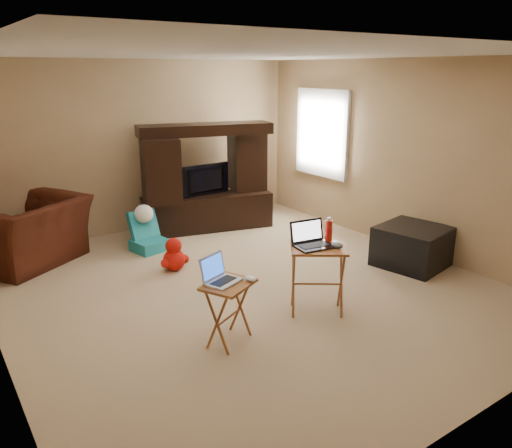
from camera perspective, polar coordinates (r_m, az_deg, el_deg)
floor at (r=5.68m, az=-1.16°, el=-7.23°), size 5.50×5.50×0.00m
ceiling at (r=5.17m, az=-1.33°, el=18.87°), size 5.50×5.50×0.00m
wall_back at (r=7.69m, az=-12.76°, el=8.59°), size 5.00×0.00×5.00m
wall_front at (r=3.43m, az=25.08°, el=-3.22°), size 5.00×0.00×5.00m
wall_right at (r=6.96m, az=16.34°, el=7.44°), size 0.00×5.50×5.50m
window_pane at (r=7.98m, az=7.63°, el=10.25°), size 0.00×1.20×1.20m
window_frame at (r=7.97m, az=7.52°, el=10.24°), size 0.06×1.14×1.34m
entertainment_center at (r=7.53m, az=-5.66°, el=5.26°), size 2.02×0.95×1.60m
television at (r=7.50m, az=-5.49°, el=4.96°), size 0.82×0.15×0.47m
recliner at (r=6.83m, az=-24.67°, el=-0.85°), size 1.67×1.61×0.83m
child_rocker at (r=6.85m, az=-12.19°, el=-0.82°), size 0.50×0.55×0.55m
plush_toy at (r=6.14m, az=-9.37°, el=-3.42°), size 0.38×0.31×0.42m
push_toy at (r=8.02m, az=-0.73°, el=1.75°), size 0.61×0.47×0.42m
ottoman at (r=6.51m, az=17.45°, el=-2.43°), size 0.91×0.91×0.50m
tray_table_left at (r=4.50m, az=-3.12°, el=-10.12°), size 0.55×0.51×0.57m
tray_table_right at (r=5.03m, az=7.02°, el=-6.34°), size 0.69×0.66×0.70m
laptop_left at (r=4.34m, az=-3.75°, el=-5.29°), size 0.37×0.34×0.24m
laptop_right at (r=4.86m, az=6.71°, el=-1.30°), size 0.41×0.35×0.24m
mouse_left at (r=4.40m, az=-0.65°, el=-6.26°), size 0.10×0.13×0.05m
mouse_right at (r=4.90m, az=9.25°, el=-2.36°), size 0.10×0.15×0.06m
water_bottle at (r=5.06m, az=8.31°, el=-0.75°), size 0.07×0.07×0.22m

